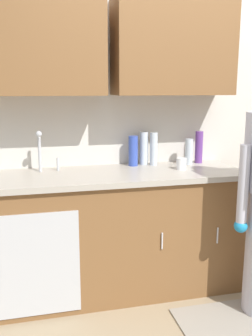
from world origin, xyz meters
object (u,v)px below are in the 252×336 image
(bottle_water_tall, at_px, (154,149))
(bottle_dish_liquid, at_px, (133,151))
(bottle_cleaner_spray, at_px, (199,147))
(bottle_water_short, at_px, (189,152))
(bottle_soap, at_px, (144,148))
(cup_by_sink, at_px, (181,164))
(sink, at_px, (47,177))

(bottle_water_tall, distance_m, bottle_dish_liquid, 0.17)
(bottle_cleaner_spray, bearing_deg, bottle_water_short, -156.74)
(bottle_cleaner_spray, bearing_deg, bottle_dish_liquid, 179.21)
(bottle_soap, relative_size, cup_by_sink, 3.00)
(bottle_water_short, height_order, bottle_dish_liquid, bottle_dish_liquid)
(sink, height_order, bottle_dish_liquid, sink)
(bottle_dish_liquid, bearing_deg, bottle_cleaner_spray, -0.79)
(bottle_water_short, bearing_deg, cup_by_sink, -127.23)
(bottle_cleaner_spray, relative_size, bottle_soap, 0.99)
(bottle_water_tall, bearing_deg, bottle_soap, 147.00)
(sink, bearing_deg, bottle_water_short, 7.11)
(bottle_dish_liquid, bearing_deg, bottle_water_short, -6.75)
(bottle_soap, height_order, bottle_water_tall, bottle_soap)
(sink, bearing_deg, bottle_soap, 16.04)
(sink, xyz_separation_m, bottle_water_tall, (0.86, 0.18, 0.15))
(sink, height_order, bottle_soap, sink)
(sink, height_order, cup_by_sink, sink)
(sink, height_order, bottle_water_tall, sink)
(bottle_soap, bearing_deg, bottle_dish_liquid, -162.88)
(bottle_soap, xyz_separation_m, bottle_water_tall, (0.07, -0.05, -0.00))
(bottle_water_tall, xyz_separation_m, cup_by_sink, (0.15, -0.21, -0.09))
(bottle_water_short, bearing_deg, bottle_cleaner_spray, 23.26)
(cup_by_sink, bearing_deg, bottle_dish_liquid, 144.53)
(bottle_soap, relative_size, bottle_water_tall, 1.01)
(bottle_soap, xyz_separation_m, bottle_dish_liquid, (-0.10, -0.03, -0.01))
(bottle_water_tall, bearing_deg, sink, -168.05)
(sink, relative_size, bottle_water_tall, 1.90)
(bottle_water_short, xyz_separation_m, cup_by_sink, (-0.13, -0.18, -0.06))
(bottle_water_short, relative_size, bottle_dish_liquid, 0.87)
(bottle_soap, bearing_deg, bottle_cleaner_spray, -4.66)
(bottle_soap, bearing_deg, sink, -163.96)
(sink, bearing_deg, bottle_dish_liquid, 15.89)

